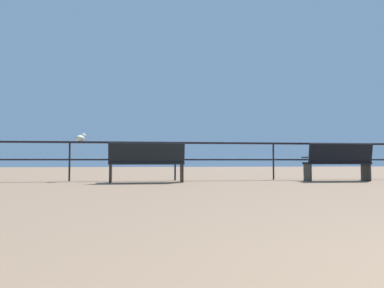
% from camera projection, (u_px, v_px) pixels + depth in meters
% --- Properties ---
extents(pier_railing, '(18.21, 0.05, 0.98)m').
position_uv_depth(pier_railing, '(225.00, 152.00, 9.76)').
color(pier_railing, black).
rests_on(pier_railing, ground_plane).
extents(bench_near_left, '(1.70, 0.61, 0.90)m').
position_uv_depth(bench_near_left, '(147.00, 160.00, 8.56)').
color(bench_near_left, black).
rests_on(bench_near_left, ground_plane).
extents(bench_near_right, '(1.60, 0.61, 0.91)m').
position_uv_depth(bench_near_right, '(338.00, 160.00, 9.18)').
color(bench_near_right, black).
rests_on(bench_near_right, ground_plane).
extents(seagull_on_rail, '(0.28, 0.40, 0.20)m').
position_uv_depth(seagull_on_rail, '(81.00, 138.00, 9.31)').
color(seagull_on_rail, silver).
rests_on(seagull_on_rail, pier_railing).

